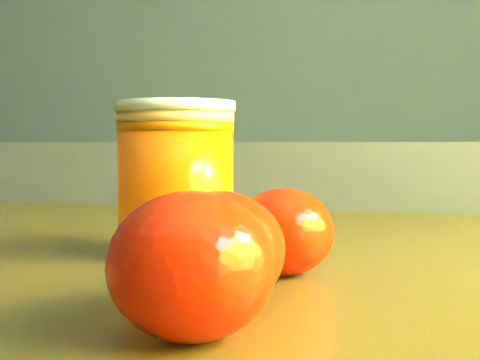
# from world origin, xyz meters

# --- Properties ---
(kitchen_counter) EXTENTS (3.15, 0.60, 0.90)m
(kitchen_counter) POSITION_xyz_m (0.00, 1.45, 0.45)
(kitchen_counter) COLOR #545359
(kitchen_counter) RESTS_ON ground
(juice_glass) EXTENTS (0.09, 0.09, 0.11)m
(juice_glass) POSITION_xyz_m (0.70, 0.33, 0.87)
(juice_glass) COLOR #DE4F04
(juice_glass) RESTS_ON table
(orange_front) EXTENTS (0.07, 0.07, 0.06)m
(orange_front) POSITION_xyz_m (0.77, 0.18, 0.84)
(orange_front) COLOR #FF2005
(orange_front) RESTS_ON table
(orange_back) EXTENTS (0.06, 0.06, 0.05)m
(orange_back) POSITION_xyz_m (0.79, 0.27, 0.84)
(orange_back) COLOR #FF2005
(orange_back) RESTS_ON table
(orange_extra) EXTENTS (0.08, 0.08, 0.06)m
(orange_extra) POSITION_xyz_m (0.78, 0.13, 0.85)
(orange_extra) COLOR #FF2005
(orange_extra) RESTS_ON table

